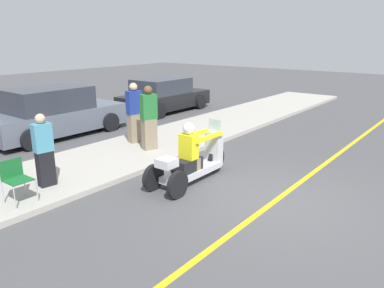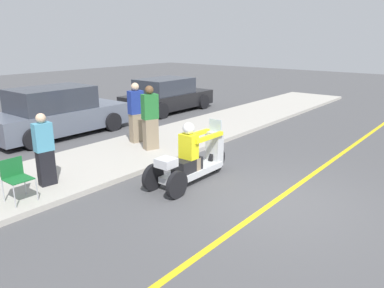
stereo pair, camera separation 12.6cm
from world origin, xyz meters
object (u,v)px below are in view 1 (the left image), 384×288
object	(u,v)px
spectator_mid_group	(134,114)
parked_car_lot_right	(164,96)
spectator_with_child	(149,119)
parked_car_lot_left	(54,113)
spectator_end_of_line	(44,152)
folding_chair_curbside	(15,176)
motorcycle_trike	(192,161)

from	to	relation	value
spectator_mid_group	parked_car_lot_right	size ratio (longest dim) A/B	0.42
spectator_with_child	parked_car_lot_left	distance (m)	3.85
spectator_mid_group	parked_car_lot_right	distance (m)	5.49
parked_car_lot_right	parked_car_lot_left	bearing A→B (deg)	-179.50
spectator_mid_group	spectator_end_of_line	xyz separation A→B (m)	(-3.55, -1.02, -0.11)
parked_car_lot_left	parked_car_lot_right	xyz separation A→B (m)	(5.39, 0.05, -0.07)
folding_chair_curbside	spectator_end_of_line	bearing A→B (deg)	19.29
parked_car_lot_left	parked_car_lot_right	bearing A→B (deg)	0.50
spectator_mid_group	spectator_with_child	size ratio (longest dim) A/B	0.99
motorcycle_trike	spectator_mid_group	world-z (taller)	spectator_mid_group
spectator_with_child	parked_car_lot_right	distance (m)	6.21
motorcycle_trike	parked_car_lot_right	xyz separation A→B (m)	(5.82, 6.12, 0.19)
parked_car_lot_left	motorcycle_trike	bearing A→B (deg)	-94.04
spectator_end_of_line	parked_car_lot_left	xyz separation A→B (m)	(2.75, 3.97, -0.12)
spectator_end_of_line	spectator_with_child	xyz separation A→B (m)	(3.28, 0.16, 0.11)
spectator_end_of_line	parked_car_lot_left	distance (m)	4.83
spectator_end_of_line	parked_car_lot_right	size ratio (longest dim) A/B	0.37
spectator_end_of_line	parked_car_lot_left	world-z (taller)	spectator_end_of_line
spectator_mid_group	parked_car_lot_right	xyz separation A→B (m)	(4.59, 3.00, -0.29)
motorcycle_trike	spectator_mid_group	xyz separation A→B (m)	(1.23, 3.13, 0.49)
spectator_with_child	folding_chair_curbside	xyz separation A→B (m)	(-4.07, -0.44, -0.36)
spectator_end_of_line	spectator_mid_group	bearing A→B (deg)	15.96
spectator_with_child	parked_car_lot_right	size ratio (longest dim) A/B	0.42
spectator_mid_group	folding_chair_curbside	bearing A→B (deg)	-163.43
motorcycle_trike	parked_car_lot_right	size ratio (longest dim) A/B	0.57
spectator_mid_group	spectator_end_of_line	size ratio (longest dim) A/B	1.14
spectator_mid_group	motorcycle_trike	bearing A→B (deg)	-111.41
motorcycle_trike	folding_chair_curbside	xyz separation A→B (m)	(-3.11, 1.83, 0.13)
spectator_end_of_line	spectator_with_child	world-z (taller)	spectator_with_child
motorcycle_trike	spectator_mid_group	distance (m)	3.39
spectator_end_of_line	spectator_with_child	bearing A→B (deg)	2.77
folding_chair_curbside	parked_car_lot_left	world-z (taller)	parked_car_lot_left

